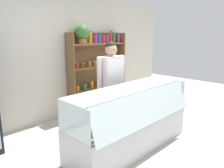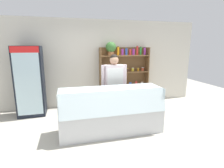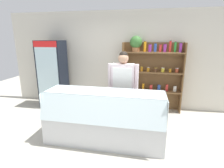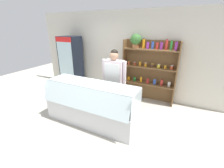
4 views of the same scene
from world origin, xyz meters
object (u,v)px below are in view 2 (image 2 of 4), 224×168
(drinks_fridge, at_px, (30,81))
(shelving_unit, at_px, (122,69))
(deli_display_case, at_px, (111,119))
(shop_clerk, at_px, (114,81))

(drinks_fridge, xyz_separation_m, shelving_unit, (2.71, 0.28, 0.23))
(shelving_unit, distance_m, deli_display_case, 2.17)
(drinks_fridge, height_order, shelving_unit, shelving_unit)
(drinks_fridge, bearing_deg, shelving_unit, 5.94)
(shop_clerk, bearing_deg, shelving_unit, 63.34)
(shelving_unit, relative_size, shop_clerk, 1.19)
(drinks_fridge, height_order, shop_clerk, drinks_fridge)
(deli_display_case, distance_m, shop_clerk, 1.02)
(shelving_unit, height_order, deli_display_case, shelving_unit)
(drinks_fridge, bearing_deg, deli_display_case, -39.08)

